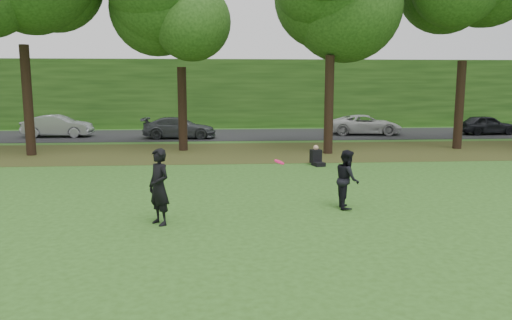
{
  "coord_description": "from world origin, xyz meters",
  "views": [
    {
      "loc": [
        -1.25,
        -11.07,
        3.46
      ],
      "look_at": [
        -0.22,
        2.43,
        1.3
      ],
      "focal_mm": 35.0,
      "sensor_mm": 36.0,
      "label": 1
    }
  ],
  "objects_px": {
    "player_right": "(347,179)",
    "frisbee": "(279,162)",
    "seated_person": "(317,158)",
    "player_left": "(159,187)"
  },
  "relations": [
    {
      "from": "seated_person",
      "to": "frisbee",
      "type": "bearing_deg",
      "value": -121.61
    },
    {
      "from": "player_right",
      "to": "seated_person",
      "type": "xyz_separation_m",
      "value": [
        0.55,
        6.98,
        -0.49
      ]
    },
    {
      "from": "player_left",
      "to": "frisbee",
      "type": "relative_size",
      "value": 4.99
    },
    {
      "from": "player_left",
      "to": "frisbee",
      "type": "bearing_deg",
      "value": 60.29
    },
    {
      "from": "player_left",
      "to": "player_right",
      "type": "bearing_deg",
      "value": 64.16
    },
    {
      "from": "frisbee",
      "to": "seated_person",
      "type": "height_order",
      "value": "frisbee"
    },
    {
      "from": "player_right",
      "to": "seated_person",
      "type": "bearing_deg",
      "value": -0.31
    },
    {
      "from": "player_right",
      "to": "frisbee",
      "type": "xyz_separation_m",
      "value": [
        -1.95,
        -0.7,
        0.61
      ]
    },
    {
      "from": "player_left",
      "to": "frisbee",
      "type": "height_order",
      "value": "player_left"
    },
    {
      "from": "player_right",
      "to": "frisbee",
      "type": "bearing_deg",
      "value": 113.77
    }
  ]
}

